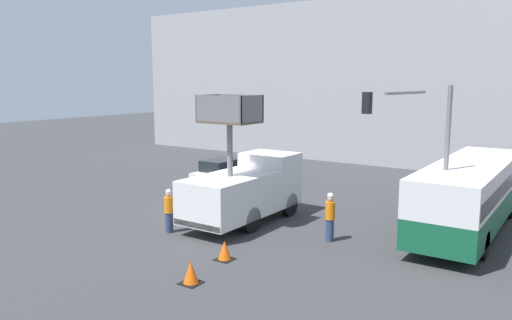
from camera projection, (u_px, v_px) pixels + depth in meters
name	position (u px, v px, depth m)	size (l,w,h in m)	color
ground_plane	(224.00, 216.00, 23.29)	(120.00, 120.00, 0.00)	#38383A
building_backdrop_far	(391.00, 82.00, 40.41)	(44.00, 10.00, 12.32)	#9E9EA3
utility_truck	(246.00, 188.00, 21.99)	(2.43, 6.27, 5.65)	white
city_bus	(470.00, 191.00, 20.63)	(2.59, 10.52, 2.91)	#145638
traffic_light_pole	(416.00, 136.00, 19.38)	(3.65, 3.40, 6.07)	slate
road_worker_near_truck	(169.00, 211.00, 20.58)	(0.38, 0.38, 1.84)	navy
road_worker_directing	(330.00, 217.00, 19.42)	(0.38, 0.38, 1.94)	navy
traffic_cone_near_truck	(191.00, 273.00, 15.42)	(0.63, 0.63, 0.72)	black
traffic_cone_mid_road	(225.00, 251.00, 17.48)	(0.61, 0.61, 0.69)	black
parked_car_curbside	(223.00, 171.00, 30.66)	(1.80, 4.39, 1.48)	silver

